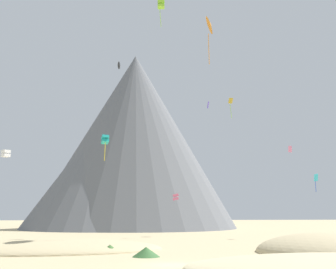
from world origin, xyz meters
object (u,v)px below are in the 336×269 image
(bush_near_left, at_px, (110,249))
(bush_mid_center, at_px, (35,244))
(kite_gold_mid, at_px, (231,103))
(bush_scatter_east, at_px, (299,247))
(kite_rainbow_low, at_px, (176,197))
(kite_black_high, at_px, (119,65))
(bush_low_patch, at_px, (330,249))
(bush_far_right, at_px, (285,264))
(kite_pink_mid, at_px, (290,149))
(kite_cyan_low, at_px, (316,179))
(bush_near_right, at_px, (146,252))
(kite_white_mid, at_px, (6,154))
(kite_indigo_mid, at_px, (208,105))
(kite_lime_high, at_px, (161,5))
(kite_orange_high, at_px, (210,25))
(kite_teal_low, at_px, (105,140))
(rock_massif, at_px, (127,147))

(bush_near_left, distance_m, bush_mid_center, 11.48)
(kite_gold_mid, bearing_deg, bush_mid_center, -64.65)
(bush_scatter_east, xyz_separation_m, bush_near_left, (-21.52, -3.02, 0.24))
(kite_rainbow_low, height_order, kite_black_high, kite_black_high)
(bush_low_patch, distance_m, bush_far_right, 14.13)
(kite_pink_mid, bearing_deg, bush_mid_center, -56.44)
(kite_cyan_low, height_order, kite_gold_mid, kite_gold_mid)
(bush_low_patch, relative_size, kite_gold_mid, 0.62)
(bush_near_right, relative_size, kite_cyan_low, 0.93)
(kite_cyan_low, xyz_separation_m, kite_white_mid, (-52.47, 17.19, 5.68))
(kite_indigo_mid, bearing_deg, kite_white_mid, -36.88)
(bush_far_right, bearing_deg, kite_lime_high, 103.74)
(bush_scatter_east, xyz_separation_m, kite_white_mid, (-42.39, 33.81, 14.82))
(bush_far_right, height_order, kite_black_high, kite_black_high)
(bush_far_right, bearing_deg, bush_low_patch, 51.10)
(kite_lime_high, height_order, kite_black_high, kite_lime_high)
(bush_far_right, height_order, kite_lime_high, kite_lime_high)
(bush_near_right, height_order, kite_lime_high, kite_lime_high)
(bush_far_right, relative_size, kite_indigo_mid, 1.12)
(bush_near_left, relative_size, bush_near_right, 0.87)
(kite_pink_mid, height_order, kite_lime_high, kite_lime_high)
(kite_orange_high, bearing_deg, bush_far_right, -168.21)
(bush_low_patch, relative_size, kite_black_high, 1.62)
(kite_teal_low, bearing_deg, rock_massif, 71.95)
(kite_orange_high, relative_size, kite_teal_low, 2.11)
(bush_scatter_east, distance_m, bush_near_right, 19.36)
(bush_mid_center, bearing_deg, bush_scatter_east, -7.72)
(bush_near_left, distance_m, kite_cyan_low, 38.25)
(kite_black_high, bearing_deg, rock_massif, 15.23)
(bush_far_right, xyz_separation_m, kite_indigo_mid, (2.36, 40.96, 22.58))
(kite_black_high, bearing_deg, kite_teal_low, -163.83)
(bush_low_patch, bearing_deg, kite_pink_mid, 75.37)
(bush_scatter_east, xyz_separation_m, kite_gold_mid, (-0.24, 29.16, 24.39))
(bush_mid_center, relative_size, kite_white_mid, 1.37)
(bush_low_patch, distance_m, kite_orange_high, 32.52)
(kite_rainbow_low, bearing_deg, bush_scatter_east, -155.21)
(kite_teal_low, bearing_deg, kite_indigo_mid, 33.22)
(kite_indigo_mid, bearing_deg, bush_near_left, 37.40)
(bush_low_patch, bearing_deg, bush_near_right, -175.72)
(kite_gold_mid, xyz_separation_m, kite_black_high, (-21.28, 3.86, 8.16))
(kite_gold_mid, bearing_deg, kite_rainbow_low, -100.39)
(kite_pink_mid, xyz_separation_m, kite_lime_high, (-23.15, -9.62, 20.66))
(bush_low_patch, bearing_deg, bush_near_left, 173.05)
(bush_near_left, height_order, bush_far_right, bush_near_left)
(bush_low_patch, distance_m, kite_gold_mid, 42.43)
(kite_orange_high, distance_m, kite_lime_high, 11.00)
(kite_pink_mid, distance_m, kite_black_high, 36.38)
(bush_mid_center, height_order, kite_orange_high, kite_orange_high)
(bush_near_right, bearing_deg, bush_mid_center, 137.93)
(kite_gold_mid, bearing_deg, kite_white_mid, -110.52)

